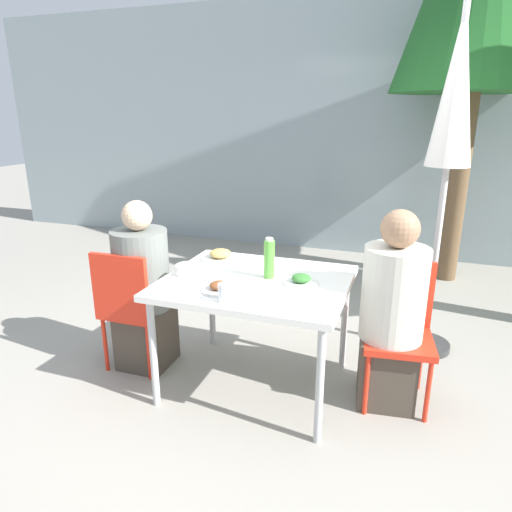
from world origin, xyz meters
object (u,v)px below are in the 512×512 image
at_px(closed_umbrella, 454,110).
at_px(drinking_cup, 224,293).
at_px(person_left, 143,292).
at_px(bottle, 269,259).
at_px(chair_left, 131,302).
at_px(person_right, 391,317).
at_px(chair_right, 398,322).
at_px(salad_bowl, 189,270).

height_order(closed_umbrella, drinking_cup, closed_umbrella).
distance_m(person_left, drinking_cup, 0.88).
relative_size(person_left, bottle, 4.60).
bearing_deg(closed_umbrella, chair_left, -153.02).
xyz_separation_m(person_left, bottle, (0.87, 0.07, 0.31)).
bearing_deg(person_right, bottle, -3.61).
relative_size(chair_right, closed_umbrella, 0.36).
xyz_separation_m(chair_left, salad_bowl, (0.42, 0.04, 0.27)).
bearing_deg(bottle, drinking_cup, -104.61).
relative_size(chair_left, person_left, 0.73).
bearing_deg(chair_left, chair_right, 8.45).
bearing_deg(chair_right, chair_left, 2.25).
bearing_deg(person_left, person_right, 3.11).
xyz_separation_m(person_right, salad_bowl, (-1.24, -0.15, 0.20)).
xyz_separation_m(person_left, salad_bowl, (0.38, -0.04, 0.22)).
distance_m(person_left, chair_right, 1.67).
xyz_separation_m(bottle, drinking_cup, (-0.11, -0.44, -0.07)).
height_order(closed_umbrella, bottle, closed_umbrella).
distance_m(closed_umbrella, salad_bowl, 1.99).
bearing_deg(closed_umbrella, drinking_cup, -131.07).
distance_m(chair_left, drinking_cup, 0.90).
height_order(person_left, person_right, person_right).
bearing_deg(bottle, person_left, -175.56).
bearing_deg(drinking_cup, chair_left, 160.46).
height_order(bottle, salad_bowl, bottle).
height_order(chair_right, drinking_cup, chair_right).
bearing_deg(chair_right, salad_bowl, 3.50).
relative_size(chair_left, drinking_cup, 8.29).
xyz_separation_m(chair_right, closed_umbrella, (0.20, 0.69, 1.22)).
bearing_deg(chair_left, bottle, 8.29).
bearing_deg(salad_bowl, chair_left, -174.50).
height_order(person_left, salad_bowl, person_left).
relative_size(chair_right, bottle, 3.35).
height_order(drinking_cup, salad_bowl, drinking_cup).
distance_m(bottle, salad_bowl, 0.52).
xyz_separation_m(person_left, person_right, (1.62, 0.11, 0.02)).
xyz_separation_m(person_left, drinking_cup, (0.76, -0.37, 0.24)).
height_order(person_left, drinking_cup, person_left).
bearing_deg(person_left, drinking_cup, -26.73).
xyz_separation_m(chair_left, chair_right, (1.70, 0.28, 0.00)).
bearing_deg(salad_bowl, drinking_cup, -40.47).
bearing_deg(person_left, chair_right, 5.96).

